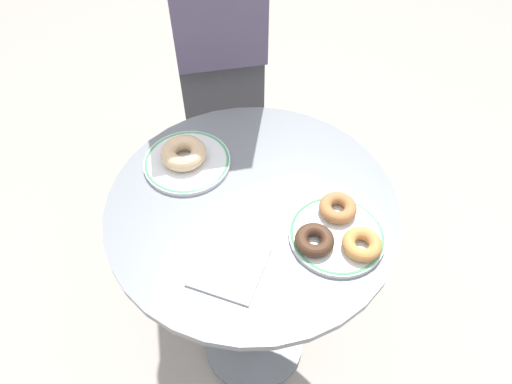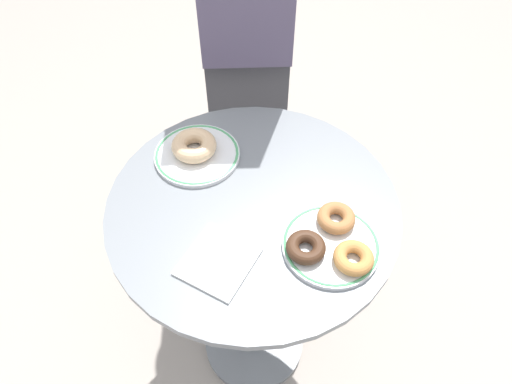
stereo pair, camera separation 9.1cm
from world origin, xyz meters
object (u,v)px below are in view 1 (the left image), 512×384
at_px(donut_glazed, 182,154).
at_px(person_figure, 213,42).
at_px(donut_cinnamon, 338,208).
at_px(paper_napkin, 230,266).
at_px(plate_right, 337,235).
at_px(cafe_table, 253,264).
at_px(donut_old_fashioned, 362,244).
at_px(plate_left, 188,161).
at_px(donut_chocolate, 314,240).

xyz_separation_m(donut_glazed, person_figure, (-0.25, 0.39, -0.02)).
distance_m(donut_glazed, donut_cinnamon, 0.36).
distance_m(paper_napkin, person_figure, 0.73).
xyz_separation_m(plate_right, donut_cinnamon, (-0.03, 0.05, 0.02)).
height_order(cafe_table, donut_cinnamon, donut_cinnamon).
xyz_separation_m(donut_glazed, paper_napkin, (0.25, -0.14, -0.03)).
height_order(donut_old_fashioned, person_figure, person_figure).
xyz_separation_m(plate_left, paper_napkin, (0.24, -0.15, -0.00)).
height_order(donut_cinnamon, person_figure, person_figure).
bearing_deg(cafe_table, person_figure, 138.67).
relative_size(donut_glazed, person_figure, 0.06).
relative_size(cafe_table, person_figure, 0.48).
xyz_separation_m(donut_old_fashioned, person_figure, (-0.68, 0.36, -0.01)).
bearing_deg(cafe_table, paper_napkin, -67.74).
height_order(plate_right, donut_cinnamon, donut_cinnamon).
distance_m(cafe_table, donut_old_fashioned, 0.36).
bearing_deg(plate_right, donut_old_fashioned, -1.74).
bearing_deg(donut_cinnamon, donut_old_fashioned, -30.22).
bearing_deg(person_figure, donut_cinnamon, -27.45).
relative_size(donut_old_fashioned, donut_cinnamon, 1.00).
bearing_deg(cafe_table, plate_right, 10.22).
relative_size(donut_cinnamon, paper_napkin, 0.58).
distance_m(plate_left, paper_napkin, 0.28).
relative_size(plate_left, donut_glazed, 1.91).
xyz_separation_m(cafe_table, donut_chocolate, (0.16, -0.01, 0.27)).
bearing_deg(paper_napkin, donut_chocolate, 52.46).
bearing_deg(donut_cinnamon, paper_napkin, -113.16).
xyz_separation_m(cafe_table, donut_old_fashioned, (0.24, 0.03, 0.27)).
distance_m(plate_right, donut_old_fashioned, 0.06).
bearing_deg(donut_chocolate, paper_napkin, -127.54).
relative_size(donut_chocolate, paper_napkin, 0.58).
distance_m(cafe_table, paper_napkin, 0.30).
height_order(donut_glazed, donut_chocolate, donut_glazed).
distance_m(plate_right, donut_cinnamon, 0.06).
height_order(plate_left, person_figure, person_figure).
bearing_deg(donut_old_fashioned, donut_glazed, -175.18).
xyz_separation_m(cafe_table, donut_cinnamon, (0.16, 0.08, 0.27)).
xyz_separation_m(plate_left, donut_old_fashioned, (0.42, 0.03, 0.02)).
relative_size(plate_right, person_figure, 0.12).
bearing_deg(plate_right, donut_cinnamon, 121.30).
bearing_deg(donut_old_fashioned, paper_napkin, -134.89).
bearing_deg(plate_left, donut_glazed, -135.05).
bearing_deg(person_figure, donut_old_fashioned, -27.79).
relative_size(cafe_table, donut_glazed, 7.60).
bearing_deg(person_figure, donut_glazed, -57.41).
bearing_deg(donut_old_fashioned, plate_left, -176.10).
xyz_separation_m(cafe_table, person_figure, (-0.44, 0.39, 0.26)).
bearing_deg(cafe_table, donut_glazed, -178.63).
relative_size(donut_cinnamon, person_figure, 0.05).
height_order(plate_right, person_figure, person_figure).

